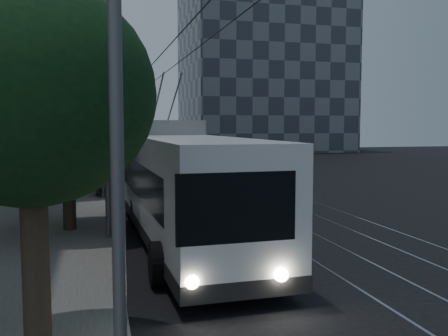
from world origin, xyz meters
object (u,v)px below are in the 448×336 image
car_white_d (127,156)px  streetlamp_far (98,98)px  car_white_a (118,173)px  car_white_b (136,166)px  car_white_c (114,162)px  pickup_silver (138,176)px  trolleybus (182,186)px  streetlamp_near (119,43)px

car_white_d → streetlamp_far: streetlamp_far is taller
car_white_a → streetlamp_far: (-1.10, 2.87, 4.89)m
car_white_b → car_white_d: bearing=67.4°
car_white_a → car_white_c: car_white_c is taller
pickup_silver → car_white_b: size_ratio=1.43×
trolleybus → pickup_silver: trolleybus is taller
streetlamp_near → trolleybus: bearing=-17.4°
car_white_c → streetlamp_near: size_ratio=0.43×
streetlamp_near → car_white_a: bearing=88.3°
car_white_c → car_white_d: car_white_c is taller
pickup_silver → car_white_c: (-0.93, 12.77, -0.17)m
pickup_silver → car_white_a: size_ratio=1.61×
trolleybus → pickup_silver: (-0.47, 12.43, -0.89)m
car_white_c → streetlamp_near: 25.24m
car_white_c → streetlamp_near: bearing=-69.6°
trolleybus → car_white_c: trolleybus is taller
pickup_silver → streetlamp_near: streetlamp_near is taller
pickup_silver → car_white_c: pickup_silver is taller
pickup_silver → car_white_a: bearing=125.3°
pickup_silver → car_white_a: pickup_silver is taller
streetlamp_far → streetlamp_near: bearing=-88.1°
car_white_a → car_white_c: (0.00, 8.74, 0.05)m
trolleybus → car_white_d: (0.20, 34.37, -1.14)m
car_white_c → car_white_d: 9.31m
car_white_a → car_white_b: bearing=87.1°
car_white_a → car_white_b: 5.83m
car_white_a → streetlamp_near: (-0.48, -15.87, 5.64)m
car_white_c → streetlamp_near: (-0.48, -24.61, 5.58)m
pickup_silver → car_white_b: pickup_silver is taller
car_white_b → streetlamp_near: size_ratio=0.44×
car_white_b → car_white_d: car_white_d is taller
car_white_c → car_white_d: (1.60, 9.17, -0.08)m
trolleybus → streetlamp_near: streetlamp_near is taller
car_white_d → streetlamp_near: (-2.08, -33.78, 5.66)m
pickup_silver → streetlamp_near: size_ratio=0.63×
pickup_silver → streetlamp_far: streetlamp_far is taller
trolleybus → car_white_d: bearing=87.6°
trolleybus → streetlamp_near: bearing=160.5°
trolleybus → streetlamp_near: (-1.88, 0.59, 4.52)m
car_white_a → pickup_silver: bearing=-64.5°
car_white_a → car_white_d: size_ratio=1.04×
car_white_b → streetlamp_near: 22.32m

